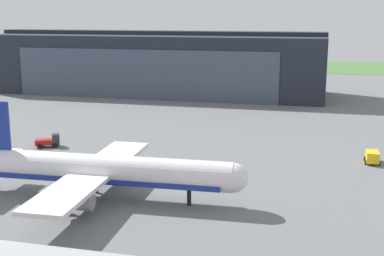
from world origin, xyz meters
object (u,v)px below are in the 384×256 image
at_px(maintenance_hangar, 157,63).
at_px(airliner_near_right, 100,170).
at_px(fuel_bowser, 372,157).
at_px(stair_truck, 49,141).

relative_size(maintenance_hangar, airliner_near_right, 2.57).
height_order(fuel_bowser, stair_truck, stair_truck).
xyz_separation_m(maintenance_hangar, airliner_near_right, (21.36, -92.37, -5.10)).
distance_m(maintenance_hangar, stair_truck, 69.54).
distance_m(fuel_bowser, stair_truck, 57.75).
relative_size(airliner_near_right, stair_truck, 8.29).
bearing_deg(maintenance_hangar, airliner_near_right, -76.98).
height_order(maintenance_hangar, airliner_near_right, maintenance_hangar).
height_order(maintenance_hangar, fuel_bowser, maintenance_hangar).
bearing_deg(maintenance_hangar, stair_truck, -89.38).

